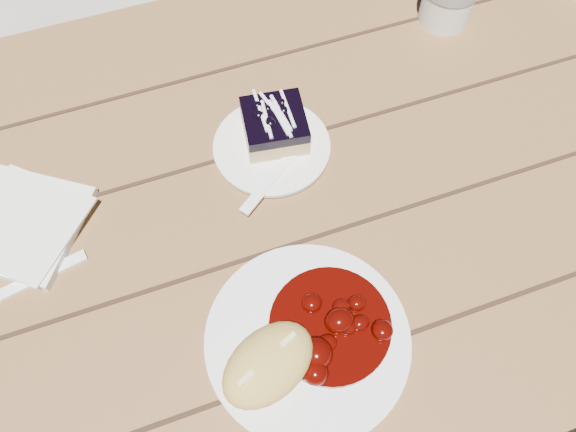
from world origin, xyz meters
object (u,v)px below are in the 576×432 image
object	(u,v)px
bread_roll	(268,364)
dessert_plate	(272,147)
main_plate	(307,340)
blueberry_cake	(275,125)
picnic_table	(366,216)

from	to	relation	value
bread_roll	dessert_plate	bearing A→B (deg)	70.74
main_plate	bread_roll	xyz separation A→B (m)	(-0.05, -0.02, 0.04)
main_plate	blueberry_cake	world-z (taller)	blueberry_cake
dessert_plate	blueberry_cake	size ratio (longest dim) A/B	1.68
dessert_plate	blueberry_cake	distance (m)	0.03
bread_roll	blueberry_cake	bearing A→B (deg)	69.97
picnic_table	main_plate	size ratio (longest dim) A/B	8.39
picnic_table	dessert_plate	bearing A→B (deg)	152.46
main_plate	bread_roll	distance (m)	0.07
bread_roll	dessert_plate	distance (m)	0.32
main_plate	bread_roll	bearing A→B (deg)	-160.02
picnic_table	main_plate	world-z (taller)	main_plate
main_plate	dessert_plate	distance (m)	0.28
main_plate	picnic_table	bearing A→B (deg)	47.88
dessert_plate	main_plate	bearing A→B (deg)	-100.09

